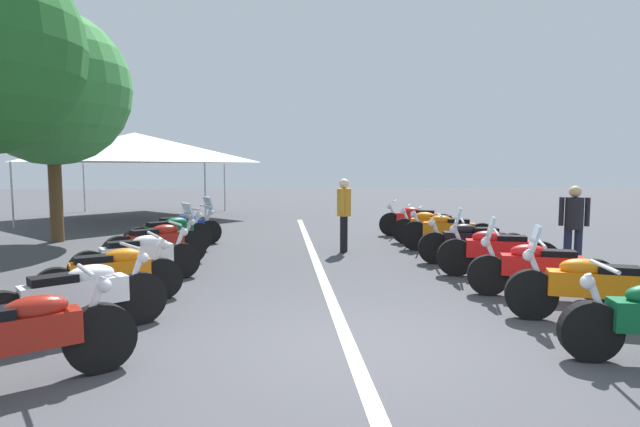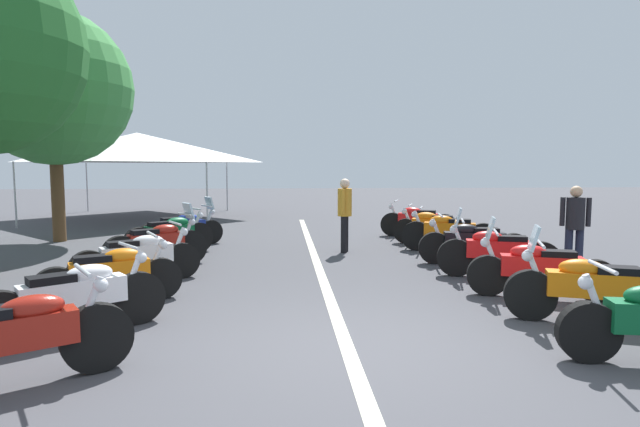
% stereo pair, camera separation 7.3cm
% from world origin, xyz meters
% --- Properties ---
extents(ground_plane, '(80.00, 80.00, 0.00)m').
position_xyz_m(ground_plane, '(0.00, 0.00, 0.00)').
color(ground_plane, '#424247').
extents(lane_centre_stripe, '(18.66, 0.16, 0.01)m').
position_xyz_m(lane_centre_stripe, '(3.94, 0.00, 0.00)').
color(lane_centre_stripe, beige).
rests_on(lane_centre_stripe, ground_plane).
extents(motorcycle_left_row_0, '(1.20, 1.82, 1.01)m').
position_xyz_m(motorcycle_left_row_0, '(-0.74, 3.03, 0.46)').
color(motorcycle_left_row_0, black).
rests_on(motorcycle_left_row_0, ground_plane).
extents(motorcycle_left_row_1, '(1.37, 1.81, 1.00)m').
position_xyz_m(motorcycle_left_row_1, '(0.69, 3.06, 0.46)').
color(motorcycle_left_row_1, black).
rests_on(motorcycle_left_row_1, ground_plane).
extents(motorcycle_left_row_2, '(1.04, 1.85, 0.98)m').
position_xyz_m(motorcycle_left_row_2, '(2.01, 3.08, 0.45)').
color(motorcycle_left_row_2, black).
rests_on(motorcycle_left_row_2, ground_plane).
extents(motorcycle_left_row_3, '(1.16, 1.93, 0.99)m').
position_xyz_m(motorcycle_left_row_3, '(3.36, 3.09, 0.45)').
color(motorcycle_left_row_3, black).
rests_on(motorcycle_left_row_3, ground_plane).
extents(motorcycle_left_row_4, '(1.24, 1.78, 1.23)m').
position_xyz_m(motorcycle_left_row_4, '(4.68, 3.08, 0.48)').
color(motorcycle_left_row_4, black).
rests_on(motorcycle_left_row_4, ground_plane).
extents(motorcycle_left_row_5, '(1.36, 1.72, 1.02)m').
position_xyz_m(motorcycle_left_row_5, '(6.05, 3.13, 0.47)').
color(motorcycle_left_row_5, black).
rests_on(motorcycle_left_row_5, ground_plane).
extents(motorcycle_left_row_6, '(1.24, 1.89, 1.19)m').
position_xyz_m(motorcycle_left_row_6, '(7.31, 3.12, 0.46)').
color(motorcycle_left_row_6, black).
rests_on(motorcycle_left_row_6, ground_plane).
extents(motorcycle_right_row_1, '(0.98, 2.06, 1.21)m').
position_xyz_m(motorcycle_right_row_1, '(0.66, -3.12, 0.47)').
color(motorcycle_right_row_1, black).
rests_on(motorcycle_right_row_1, ground_plane).
extents(motorcycle_right_row_2, '(0.94, 2.04, 1.20)m').
position_xyz_m(motorcycle_right_row_2, '(1.93, -3.07, 0.46)').
color(motorcycle_right_row_2, black).
rests_on(motorcycle_right_row_2, ground_plane).
extents(motorcycle_right_row_3, '(0.89, 2.03, 1.22)m').
position_xyz_m(motorcycle_right_row_3, '(3.32, -3.03, 0.47)').
color(motorcycle_right_row_3, black).
rests_on(motorcycle_right_row_3, ground_plane).
extents(motorcycle_right_row_4, '(0.78, 2.16, 1.00)m').
position_xyz_m(motorcycle_right_row_4, '(4.53, -3.08, 0.46)').
color(motorcycle_right_row_4, black).
rests_on(motorcycle_right_row_4, ground_plane).
extents(motorcycle_right_row_5, '(0.97, 2.09, 1.02)m').
position_xyz_m(motorcycle_right_row_5, '(6.07, -3.09, 0.47)').
color(motorcycle_right_row_5, black).
rests_on(motorcycle_right_row_5, ground_plane).
extents(motorcycle_right_row_6, '(0.95, 1.90, 1.00)m').
position_xyz_m(motorcycle_right_row_6, '(7.16, -3.04, 0.45)').
color(motorcycle_right_row_6, black).
rests_on(motorcycle_right_row_6, ground_plane).
extents(motorcycle_right_row_7, '(0.98, 1.99, 1.01)m').
position_xyz_m(motorcycle_right_row_7, '(8.53, -3.03, 0.46)').
color(motorcycle_right_row_7, black).
rests_on(motorcycle_right_row_7, ground_plane).
extents(bystander_0, '(0.32, 0.51, 1.59)m').
position_xyz_m(bystander_0, '(3.77, -4.70, 0.93)').
color(bystander_0, '#1E2338').
rests_on(bystander_0, ground_plane).
extents(bystander_1, '(0.51, 0.32, 1.67)m').
position_xyz_m(bystander_1, '(6.20, -0.72, 0.98)').
color(bystander_1, black).
rests_on(bystander_1, ground_plane).
extents(roadside_tree_1, '(3.92, 3.92, 5.89)m').
position_xyz_m(roadside_tree_1, '(8.41, 6.48, 3.92)').
color(roadside_tree_1, brown).
rests_on(roadside_tree_1, ground_plane).
extents(event_tent, '(6.65, 6.65, 3.20)m').
position_xyz_m(event_tent, '(14.52, 6.12, 2.65)').
color(event_tent, white).
rests_on(event_tent, ground_plane).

